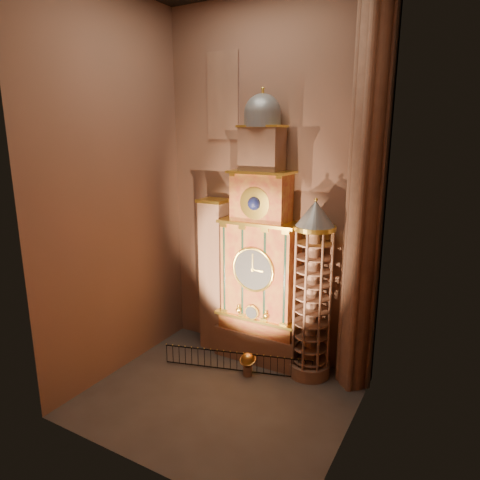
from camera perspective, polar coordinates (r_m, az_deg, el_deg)
The scene contains 11 objects.
floor at distance 25.36m, azimuth -2.80°, elevation -20.14°, with size 14.00×14.00×0.00m, color #383330.
wall_back at distance 26.49m, azimuth 3.87°, elevation 6.94°, with size 22.00×22.00×0.00m, color #8B5C4A.
wall_left at distance 25.69m, azimuth -16.53°, elevation 6.19°, with size 22.00×22.00×0.00m, color #8B5C4A.
wall_right at distance 18.53m, azimuth 15.49°, elevation 3.49°, with size 22.00×22.00×0.00m, color #8B5C4A.
astronomical_clock at distance 26.45m, azimuth 2.75°, elevation -2.63°, with size 5.60×2.41×16.70m.
portrait_tower at distance 28.53m, azimuth -3.40°, elevation -4.61°, with size 1.80×1.60×10.20m.
stair_turret at distance 25.37m, azimuth 9.57°, elevation -6.90°, with size 2.50×2.50×10.80m.
gothic_pier at distance 23.55m, azimuth 16.37°, elevation 5.55°, with size 2.04×2.04×22.00m.
stained_glass_window at distance 27.85m, azimuth -2.29°, elevation 18.63°, with size 2.20×0.14×5.20m.
celestial_globe at distance 26.76m, azimuth 1.03°, elevation -15.96°, with size 1.03×0.98×1.45m.
iron_railing at distance 27.19m, azimuth -0.42°, elevation -15.93°, with size 8.78×2.67×1.23m.
Camera 1 is at (11.30, -17.74, 14.17)m, focal length 32.00 mm.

